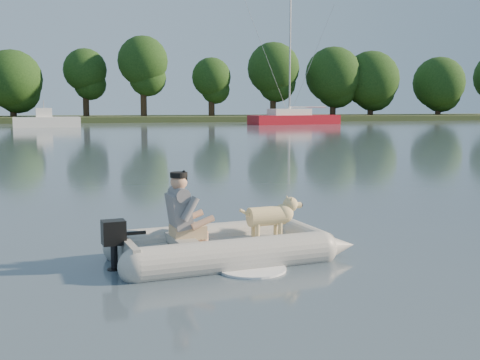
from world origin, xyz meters
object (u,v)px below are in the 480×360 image
object	(u,v)px
sailboat	(293,119)
motorboat	(47,114)
dinghy	(228,219)
man	(181,208)
dog	(267,220)

from	to	relation	value
sailboat	motorboat	bearing A→B (deg)	175.25
dinghy	man	xyz separation A→B (m)	(-0.60, -0.04, 0.17)
dinghy	dog	distance (m)	0.56
dog	sailboat	distance (m)	50.20
motorboat	sailboat	world-z (taller)	sailboat
man	motorboat	distance (m)	45.78
motorboat	sailboat	distance (m)	22.46
motorboat	sailboat	bearing A→B (deg)	-0.73
man	sailboat	bearing A→B (deg)	61.38
man	sailboat	xyz separation A→B (m)	(17.56, 47.60, -0.14)
motorboat	sailboat	xyz separation A→B (m)	(22.35, 2.08, -0.54)
man	dog	distance (m)	1.17
dinghy	motorboat	xyz separation A→B (m)	(-5.39, 45.48, 0.56)
motorboat	dinghy	bearing A→B (deg)	-89.28
dog	sailboat	bearing A→B (deg)	62.53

